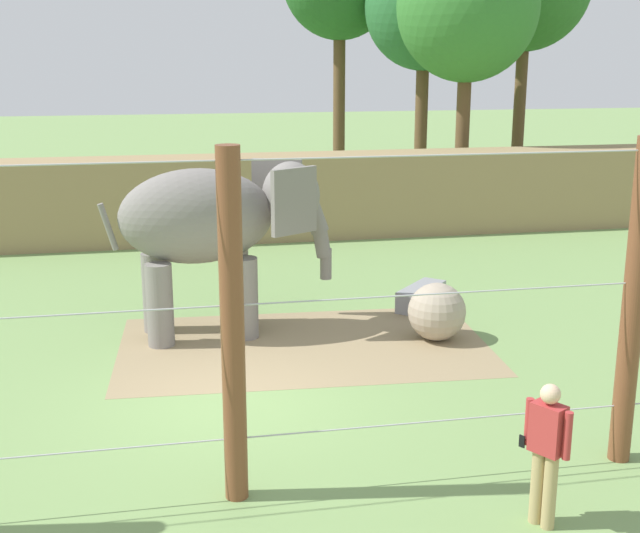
{
  "coord_description": "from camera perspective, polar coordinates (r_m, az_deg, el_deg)",
  "views": [
    {
      "loc": [
        -0.95,
        -11.79,
        5.1
      ],
      "look_at": [
        1.8,
        2.27,
        1.4
      ],
      "focal_mm": 46.88,
      "sensor_mm": 36.0,
      "label": 1
    }
  ],
  "objects": [
    {
      "name": "feed_trough",
      "position": [
        17.25,
        6.92,
        -2.06
      ],
      "size": [
        1.31,
        1.37,
        0.44
      ],
      "color": "gray",
      "rests_on": "ground"
    },
    {
      "name": "tree_left_of_centre",
      "position": [
        27.35,
        10.05,
        17.01
      ],
      "size": [
        4.4,
        4.4,
        8.76
      ],
      "color": "brown",
      "rests_on": "ground"
    },
    {
      "name": "embankment_wall",
      "position": [
        23.36,
        -8.59,
        4.57
      ],
      "size": [
        36.0,
        1.8,
        2.29
      ],
      "primitive_type": "cube",
      "color": "#997F56",
      "rests_on": "ground"
    },
    {
      "name": "cable_fence",
      "position": [
        9.44,
        -5.12,
        -4.28
      ],
      "size": [
        10.43,
        0.27,
        4.14
      ],
      "color": "brown",
      "rests_on": "ground"
    },
    {
      "name": "zookeeper",
      "position": [
        9.59,
        15.2,
        -11.89
      ],
      "size": [
        0.42,
        0.53,
        1.67
      ],
      "color": "tan",
      "rests_on": "ground"
    },
    {
      "name": "elephant",
      "position": [
        15.24,
        -7.17,
        2.97
      ],
      "size": [
        4.25,
        1.88,
        3.15
      ],
      "color": "gray",
      "rests_on": "ground"
    },
    {
      "name": "enrichment_ball",
      "position": [
        15.28,
        7.98,
        -3.08
      ],
      "size": [
        1.06,
        1.06,
        1.06
      ],
      "primitive_type": "sphere",
      "color": "tan",
      "rests_on": "ground"
    },
    {
      "name": "tree_right_of_centre",
      "position": [
        29.77,
        7.15,
        17.11
      ],
      "size": [
        4.06,
        4.06,
        8.7
      ],
      "color": "brown",
      "rests_on": "ground"
    },
    {
      "name": "dirt_patch",
      "position": [
        14.98,
        -1.12,
        -5.42
      ],
      "size": [
        6.74,
        4.27,
        0.01
      ],
      "primitive_type": "cube",
      "rotation": [
        0.0,
        0.0,
        -0.06
      ],
      "color": "#937F5B",
      "rests_on": "ground"
    },
    {
      "name": "ground_plane",
      "position": [
        12.88,
        -5.98,
        -8.93
      ],
      "size": [
        120.0,
        120.0,
        0.0
      ],
      "primitive_type": "plane",
      "color": "#759956"
    }
  ]
}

